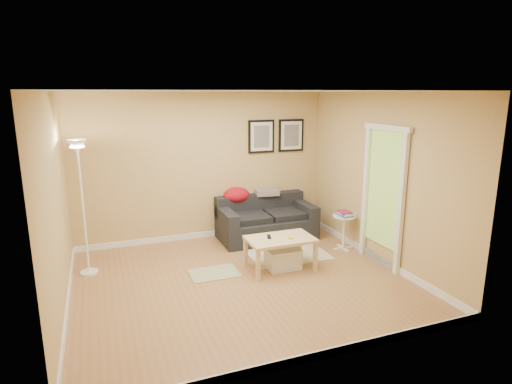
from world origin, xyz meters
The scene contains 25 objects.
floor centered at (0.00, 0.00, 0.00)m, with size 4.50×4.50×0.00m, color #9C6C43.
ceiling centered at (0.00, 0.00, 2.60)m, with size 4.50×4.50×0.00m, color white.
wall_back centered at (0.00, 2.00, 1.30)m, with size 4.50×4.50×0.00m, color tan.
wall_front centered at (0.00, -2.00, 1.30)m, with size 4.50×4.50×0.00m, color tan.
wall_left centered at (-2.25, 0.00, 1.30)m, with size 4.00×4.00×0.00m, color tan.
wall_right centered at (2.25, 0.00, 1.30)m, with size 4.00×4.00×0.00m, color tan.
baseboard_back centered at (0.00, 1.99, 0.05)m, with size 4.50×0.02×0.10m, color white.
baseboard_front centered at (0.00, -1.99, 0.05)m, with size 4.50×0.02×0.10m, color white.
baseboard_left centered at (-2.24, 0.00, 0.05)m, with size 0.02×4.00×0.10m, color white.
baseboard_right centered at (2.24, 0.00, 0.05)m, with size 0.02×4.00×0.10m, color white.
sofa centered at (1.01, 1.53, 0.38)m, with size 1.70×0.90×0.75m, color black, non-canonical shape.
red_throw centered at (0.55, 1.86, 0.77)m, with size 0.48×0.36×0.28m, color red, non-canonical shape.
plaid_throw centered at (1.14, 1.83, 0.78)m, with size 0.42×0.26×0.10m, color tan, non-canonical shape.
framed_print_left centered at (1.08, 1.98, 1.80)m, with size 0.50×0.04×0.60m, color black, non-canonical shape.
framed_print_right centered at (1.68, 1.98, 1.80)m, with size 0.50×0.04×0.60m, color black, non-canonical shape.
area_rug centered at (1.04, 0.64, 0.01)m, with size 1.25×0.85×0.01m, color beige.
green_runner centered at (-0.29, 0.36, 0.01)m, with size 0.70×0.50×0.01m, color #668C4C.
coffee_table centered at (0.68, 0.18, 0.25)m, with size 0.98×0.60×0.49m, color beige, non-canonical shape.
remote_control centered at (0.53, 0.26, 0.50)m, with size 0.05×0.16×0.02m, color black.
tape_roll centered at (0.80, 0.09, 0.51)m, with size 0.07×0.07×0.03m, color yellow.
storage_bin centered at (0.73, 0.19, 0.16)m, with size 0.51×0.37×0.31m, color white, non-canonical shape.
side_table centered at (2.02, 0.57, 0.29)m, with size 0.38×0.38×0.59m, color white, non-canonical shape.
book_stack centered at (2.02, 0.55, 0.63)m, with size 0.20×0.27×0.08m, color #33569A, non-canonical shape.
floor_lamp centered at (-2.00, 1.02, 0.93)m, with size 0.26×0.26×1.97m, color white, non-canonical shape.
doorway centered at (2.20, -0.15, 1.02)m, with size 0.12×1.01×2.13m, color white, non-canonical shape.
Camera 1 is at (-1.76, -5.23, 2.58)m, focal length 29.68 mm.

